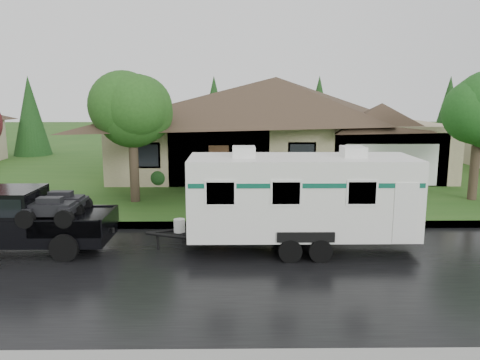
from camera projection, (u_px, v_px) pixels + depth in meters
The scene contains 10 objects.
ground at pixel (249, 247), 14.67m from camera, with size 140.00×140.00×0.00m, color #275319.
road at pixel (252, 270), 12.70m from camera, with size 140.00×8.00×0.01m, color black.
curb at pixel (247, 225), 16.87m from camera, with size 140.00×0.50×0.15m, color gray.
lawn at pixel (242, 170), 29.41m from camera, with size 140.00×26.00×0.15m, color #275319.
house_main at pixel (281, 114), 27.66m from camera, with size 19.44×10.80×6.90m.
tree_left_green at pixel (132, 109), 19.62m from camera, with size 3.45×3.45×5.71m.
tree_right_green at pixel (479, 113), 20.01m from camera, with size 3.29×3.29×5.45m.
shrub_row at pixel (283, 176), 23.72m from camera, with size 13.60×1.00×1.00m.
pickup_truck at pixel (11, 218), 14.16m from camera, with size 5.76×2.19×1.92m.
travel_trailer at pixel (301, 196), 14.15m from camera, with size 7.11×2.50×3.19m.
Camera 1 is at (-0.46, -14.05, 4.69)m, focal length 35.00 mm.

